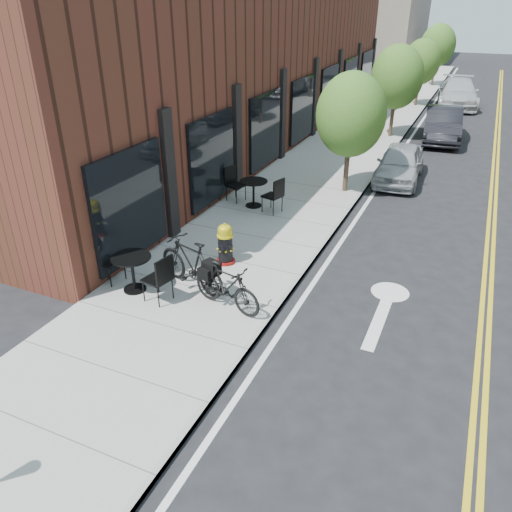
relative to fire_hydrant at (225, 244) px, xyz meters
The scene contains 16 objects.
ground 3.49m from the fire_hydrant, 55.98° to the right, with size 120.00×120.00×0.00m, color black.
sidewalk_near 7.17m from the fire_hydrant, 90.62° to the left, with size 4.00×70.00×0.12m, color #9E9B93.
building_near 12.39m from the fire_hydrant, 112.32° to the left, with size 5.00×28.00×7.00m, color #4C2518.
bg_building_left 45.77m from the fire_hydrant, 97.67° to the left, with size 8.00×14.00×10.00m, color #726656.
tree_near_a 6.60m from the fire_hydrant, 77.86° to the left, with size 2.20×2.20×3.81m.
tree_near_b 14.37m from the fire_hydrant, 84.66° to the left, with size 2.30×2.30×3.98m.
tree_near_c 22.27m from the fire_hydrant, 86.58° to the left, with size 2.10×2.10×3.67m.
tree_near_d 30.26m from the fire_hydrant, 87.49° to the left, with size 2.40×2.40×4.11m.
fire_hydrant is the anchor object (origin of this frame).
bicycle_left 1.36m from the fire_hydrant, 96.12° to the right, with size 0.56×1.98×1.19m, color black.
bicycle_right 2.01m from the fire_hydrant, 62.05° to the right, with size 0.48×1.70×1.02m, color black.
bistro_set_b 2.34m from the fire_hydrant, 122.66° to the right, with size 2.04×1.00×1.08m.
bistro_set_c 3.74m from the fire_hydrant, 103.77° to the left, with size 2.03×1.06×1.07m.
parked_car_a 8.69m from the fire_hydrant, 71.74° to the left, with size 1.50×3.72×1.27m, color #A9ADB2.
parked_car_b 15.11m from the fire_hydrant, 76.52° to the left, with size 1.55×4.45×1.47m, color black.
parked_car_c 23.56m from the fire_hydrant, 81.40° to the left, with size 2.17×5.35×1.55m, color #BABBBF.
Camera 1 is at (3.13, -6.67, 5.94)m, focal length 35.00 mm.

